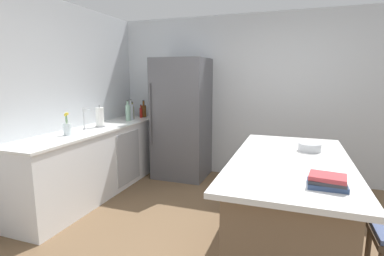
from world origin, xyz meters
TOP-DOWN VIEW (x-y plane):
  - ground_plane at (0.00, 0.00)m, footprint 7.20×7.20m
  - wall_rear at (0.00, 2.25)m, footprint 6.00×0.10m
  - wall_left at (-2.45, 0.00)m, footprint 0.10×6.00m
  - counter_run_left at (-2.10, 0.77)m, footprint 0.63×2.69m
  - kitchen_island at (0.48, 0.11)m, footprint 1.00×1.98m
  - refrigerator at (-1.24, 1.84)m, footprint 0.83×0.74m
  - sink_faucet at (-2.15, 0.63)m, footprint 0.15×0.05m
  - flower_vase at (-2.09, 0.24)m, footprint 0.09×0.09m
  - paper_towel_roll at (-2.10, 0.88)m, footprint 0.14×0.14m
  - whiskey_bottle at (-2.01, 1.99)m, footprint 0.09×0.09m
  - hot_sauce_bottle at (-2.02, 1.91)m, footprint 0.05×0.05m
  - syrup_bottle at (-2.15, 1.82)m, footprint 0.07×0.07m
  - olive_oil_bottle at (-2.07, 1.71)m, footprint 0.06×0.06m
  - soda_bottle at (-2.04, 1.62)m, footprint 0.08×0.08m
  - gin_bottle at (-2.04, 1.52)m, footprint 0.08×0.08m
  - cookbook_stack at (0.71, -0.52)m, footprint 0.25×0.20m
  - mixing_bowl at (0.64, 0.46)m, footprint 0.21×0.21m

SIDE VIEW (x-z plane):
  - ground_plane at x=0.00m, z-range 0.00..0.00m
  - kitchen_island at x=0.48m, z-range 0.01..0.92m
  - counter_run_left at x=-2.10m, z-range 0.00..0.93m
  - mixing_bowl at x=0.64m, z-range 0.92..0.99m
  - cookbook_stack at x=0.71m, z-range 0.92..1.00m
  - refrigerator at x=-1.24m, z-range 0.00..1.92m
  - hot_sauce_bottle at x=-2.02m, z-range 0.91..1.14m
  - flower_vase at x=-2.09m, z-range 0.88..1.16m
  - whiskey_bottle at x=-2.01m, z-range 0.90..1.19m
  - olive_oil_bottle at x=-2.07m, z-range 0.90..1.19m
  - syrup_bottle at x=-2.15m, z-range 0.91..1.19m
  - paper_towel_roll at x=-2.10m, z-range 0.91..1.22m
  - soda_bottle at x=-2.04m, z-range 0.90..1.23m
  - gin_bottle at x=-2.04m, z-range 0.90..1.23m
  - sink_faucet at x=-2.15m, z-range 0.94..1.24m
  - wall_rear at x=0.00m, z-range 0.00..2.60m
  - wall_left at x=-2.45m, z-range 0.00..2.60m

